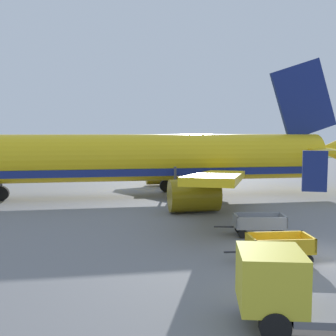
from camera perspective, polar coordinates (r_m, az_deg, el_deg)
ground_plane at (r=19.02m, az=21.00°, el=-11.31°), size 220.00×220.00×0.00m
grass_strip at (r=64.81m, az=-19.81°, el=0.29°), size 220.00×28.00×0.06m
airplane at (r=32.60m, az=-2.21°, el=1.30°), size 35.72×29.27×11.34m
baggage_cart_nearest at (r=17.47m, az=15.26°, el=-10.56°), size 3.48×2.41×1.07m
baggage_cart_second_in_row at (r=21.36m, az=12.59°, el=-7.60°), size 3.36×2.60×1.07m
service_truck_beside_carts at (r=11.90m, az=16.46°, el=-15.68°), size 4.62×4.18×2.10m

